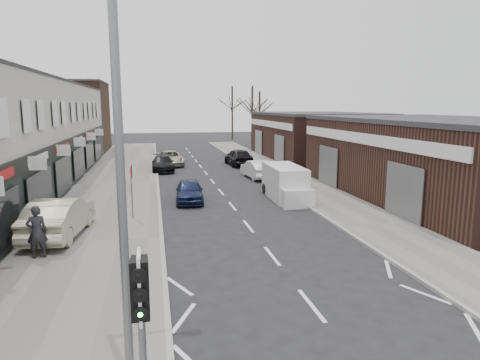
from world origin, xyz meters
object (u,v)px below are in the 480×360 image
parked_car_left_a (189,191)px  parked_car_right_b (239,157)px  parked_car_left_b (163,163)px  parked_car_right_a (257,169)px  white_van (285,183)px  sedan_on_pavement (59,217)px  street_lamp (130,153)px  pedestrian (37,232)px  parked_car_left_c (170,158)px  traffic_light (141,303)px  warning_sign (132,175)px

parked_car_left_a → parked_car_right_b: bearing=71.8°
parked_car_left_b → parked_car_right_a: (6.90, -5.03, 0.04)m
white_van → sedan_on_pavement: 12.67m
sedan_on_pavement → parked_car_right_a: bearing=-125.2°
street_lamp → parked_car_right_a: (8.03, 23.50, -3.93)m
parked_car_right_a → parked_car_left_a: bearing=46.6°
white_van → parked_car_right_a: (0.10, 7.45, -0.23)m
pedestrian → parked_car_right_a: size_ratio=0.45×
white_van → pedestrian: 14.16m
white_van → parked_car_left_a: (-5.60, 0.37, -0.28)m
parked_car_left_c → sedan_on_pavement: bearing=-108.1°
parked_car_left_b → white_van: bearing=-61.5°
traffic_light → sedan_on_pavement: 12.37m
parked_car_left_b → warning_sign: bearing=-96.4°
warning_sign → parked_car_left_a: (2.96, 3.61, -1.56)m
traffic_light → parked_car_left_c: bearing=87.0°
traffic_light → parked_car_left_c: (1.74, 33.11, -1.75)m
parked_car_right_b → parked_car_left_b: bearing=13.7°
white_van → parked_car_left_c: bearing=112.6°
parked_car_left_b → parked_car_left_a: bearing=-84.4°
traffic_light → parked_car_right_a: (7.90, 24.71, -1.73)m
parked_car_right_a → parked_car_right_b: size_ratio=0.90×
street_lamp → white_van: size_ratio=1.58×
pedestrian → parked_car_left_c: (5.57, 23.91, -0.40)m
sedan_on_pavement → parked_car_left_b: (4.61, 18.00, -0.29)m
parked_car_right_b → street_lamp: bearing=72.2°
sedan_on_pavement → parked_car_right_a: 17.34m
pedestrian → parked_car_right_b: 25.50m
street_lamp → parked_car_right_b: size_ratio=1.72×
parked_car_left_b → parked_car_right_a: size_ratio=1.06×
pedestrian → parked_car_left_b: (4.84, 20.55, -0.42)m
parked_car_left_c → warning_sign: bearing=-101.5°
warning_sign → parked_car_left_b: size_ratio=0.61×
warning_sign → traffic_light: bearing=-86.9°
parked_car_right_b → traffic_light: bearing=72.9°
white_van → warning_sign: bearing=-157.6°
pedestrian → parked_car_left_a: size_ratio=0.50×
warning_sign → parked_car_right_b: bearing=64.1°
parked_car_right_b → parked_car_left_c: bearing=-14.9°
parked_car_left_a → white_van: bearing=-0.1°
street_lamp → pedestrian: bearing=114.9°
parked_car_left_a → parked_car_right_b: 15.30m
parked_car_left_a → traffic_light: bearing=-93.4°
sedan_on_pavement → parked_car_left_c: sedan_on_pavement is taller
traffic_light → parked_car_left_a: bearing=82.9°
warning_sign → white_van: (8.56, 3.25, -1.28)m
parked_car_left_b → parked_car_right_b: bearing=16.8°
parked_car_left_c → pedestrian: bearing=-107.2°
parked_car_left_b → pedestrian: bearing=-103.3°
parked_car_left_a → parked_car_left_c: (-0.46, 15.48, 0.02)m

